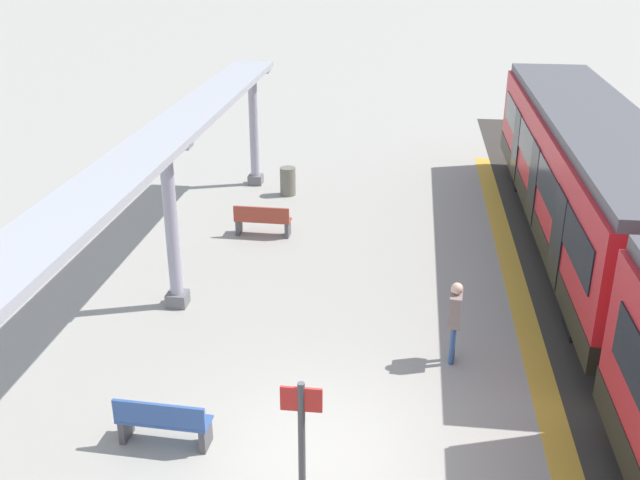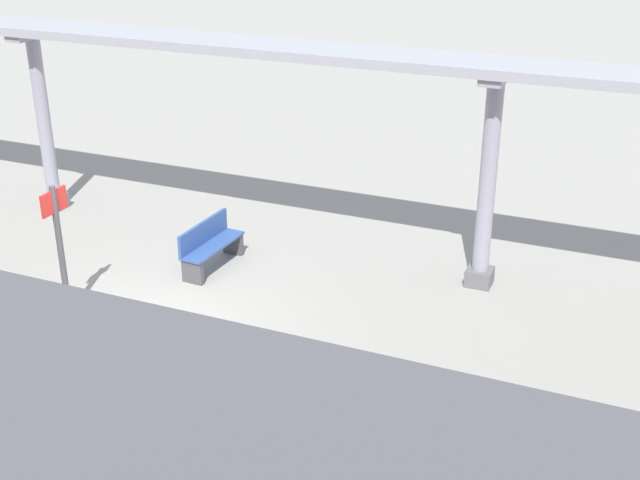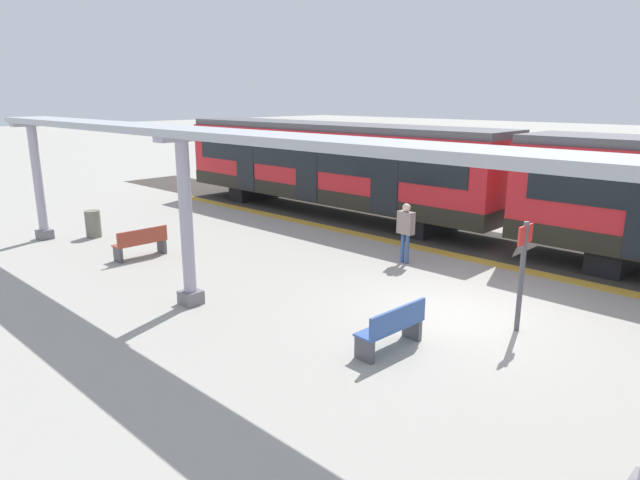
# 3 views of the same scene
# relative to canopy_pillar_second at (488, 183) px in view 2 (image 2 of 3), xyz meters

# --- Properties ---
(ground_plane) EXTENTS (176.00, 176.00, 0.00)m
(ground_plane) POSITION_rel_canopy_pillar_second_xyz_m (-3.65, 4.56, -1.87)
(ground_plane) COLOR #9F9C92
(canopy_pillar_second) EXTENTS (1.10, 0.44, 3.69)m
(canopy_pillar_second) POSITION_rel_canopy_pillar_second_xyz_m (0.00, 0.00, 0.00)
(canopy_pillar_second) COLOR slate
(canopy_pillar_second) RESTS_ON ground
(canopy_pillar_third) EXTENTS (1.10, 0.44, 3.69)m
(canopy_pillar_third) POSITION_rel_canopy_pillar_second_xyz_m (0.00, 9.12, 0.00)
(canopy_pillar_third) COLOR slate
(canopy_pillar_third) RESTS_ON ground
(canopy_beam) EXTENTS (1.20, 26.57, 0.16)m
(canopy_beam) POSITION_rel_canopy_pillar_second_xyz_m (0.00, 4.52, 1.90)
(canopy_beam) COLOR #A8AAB2
(canopy_beam) RESTS_ON canopy_pillar_nearest
(bench_near_end) EXTENTS (1.52, 0.51, 0.86)m
(bench_near_end) POSITION_rel_canopy_pillar_second_xyz_m (-1.22, 4.63, -1.43)
(bench_near_end) COLOR #345599
(bench_near_end) RESTS_ON ground
(platform_info_sign) EXTENTS (0.56, 0.10, 2.20)m
(platform_info_sign) POSITION_rel_canopy_pillar_second_xyz_m (-3.63, 5.87, -0.55)
(platform_info_sign) COLOR #4C4C51
(platform_info_sign) RESTS_ON ground
(passenger_waiting_near_edge) EXTENTS (0.26, 0.50, 1.67)m
(passenger_waiting_near_edge) POSITION_rel_canopy_pillar_second_xyz_m (-5.87, 1.57, -0.83)
(passenger_waiting_near_edge) COLOR #35558E
(passenger_waiting_near_edge) RESTS_ON ground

